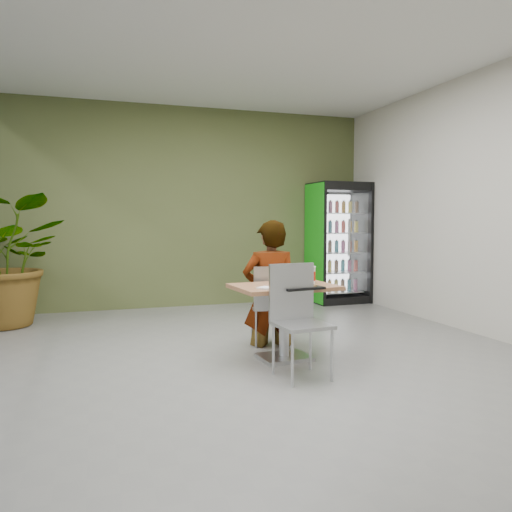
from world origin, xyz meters
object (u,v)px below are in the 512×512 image
at_px(soda_cup, 311,275).
at_px(chair_far, 270,299).
at_px(chair_near, 297,310).
at_px(dining_table, 284,306).
at_px(seated_woman, 270,296).
at_px(cafeteria_tray, 300,287).
at_px(potted_plant, 8,260).
at_px(beverage_fridge, 338,243).

bearing_deg(soda_cup, chair_far, 115.76).
bearing_deg(chair_far, soda_cup, 125.39).
relative_size(chair_far, chair_near, 0.89).
xyz_separation_m(dining_table, soda_cup, (0.30, 0.02, 0.30)).
height_order(chair_near, seated_woman, seated_woman).
bearing_deg(chair_near, chair_far, 78.73).
bearing_deg(dining_table, seated_woman, 83.93).
bearing_deg(soda_cup, cafeteria_tray, -128.61).
bearing_deg(potted_plant, beverage_fridge, 4.78).
xyz_separation_m(dining_table, beverage_fridge, (2.16, 3.03, 0.48)).
bearing_deg(chair_near, dining_table, 76.80).
bearing_deg(seated_woman, chair_far, 79.37).
relative_size(dining_table, chair_near, 1.05).
bearing_deg(soda_cup, chair_near, -125.26).
distance_m(chair_near, soda_cup, 0.69).
relative_size(chair_near, soda_cup, 5.64).
bearing_deg(chair_near, potted_plant, 127.38).
distance_m(soda_cup, beverage_fridge, 3.54).
bearing_deg(beverage_fridge, seated_woman, -132.49).
relative_size(chair_near, potted_plant, 0.58).
relative_size(chair_far, potted_plant, 0.52).
distance_m(chair_far, seated_woman, 0.05).
height_order(dining_table, cafeteria_tray, cafeteria_tray).
relative_size(soda_cup, cafeteria_tray, 0.45).
height_order(soda_cup, potted_plant, potted_plant).
distance_m(seated_woman, potted_plant, 3.58).
height_order(chair_far, chair_near, chair_near).
xyz_separation_m(seated_woman, potted_plant, (-2.93, 2.02, 0.32)).
relative_size(cafeteria_tray, potted_plant, 0.23).
xyz_separation_m(chair_far, seated_woman, (0.02, 0.04, 0.02)).
bearing_deg(beverage_fridge, cafeteria_tray, -124.35).
height_order(beverage_fridge, potted_plant, beverage_fridge).
distance_m(chair_near, seated_woman, 1.10).
distance_m(soda_cup, cafeteria_tray, 0.42).
bearing_deg(cafeteria_tray, dining_table, 97.24).
xyz_separation_m(chair_far, beverage_fridge, (2.12, 2.48, 0.49)).
distance_m(seated_woman, beverage_fridge, 3.25).
distance_m(dining_table, cafeteria_tray, 0.38).
bearing_deg(cafeteria_tray, seated_woman, 88.46).
xyz_separation_m(cafeteria_tray, beverage_fridge, (2.13, 3.33, 0.25)).
bearing_deg(chair_far, seated_woman, -100.63).
bearing_deg(soda_cup, potted_plant, 140.81).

